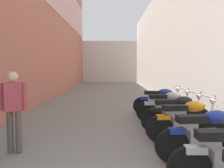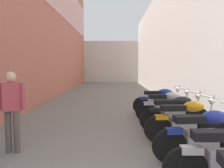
{
  "view_description": "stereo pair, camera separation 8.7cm",
  "coord_description": "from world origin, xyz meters",
  "px_view_note": "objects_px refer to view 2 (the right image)",
  "views": [
    {
      "loc": [
        0.25,
        -1.24,
        1.66
      ],
      "look_at": [
        0.26,
        6.6,
        1.07
      ],
      "focal_mm": 37.02,
      "sensor_mm": 36.0,
      "label": 1
    },
    {
      "loc": [
        0.34,
        -1.24,
        1.66
      ],
      "look_at": [
        0.26,
        6.6,
        1.07
      ],
      "focal_mm": 37.02,
      "sensor_mm": 36.0,
      "label": 2
    }
  ],
  "objects_px": {
    "motorcycle_sixth": "(167,105)",
    "motorcycle_seventh": "(160,100)",
    "pedestrian_mid_alley": "(12,106)",
    "motorcycle_fourth": "(186,119)",
    "motorcycle_third": "(205,133)",
    "motorcycle_fifth": "(176,112)"
  },
  "relations": [
    {
      "from": "motorcycle_third",
      "to": "motorcycle_fifth",
      "type": "distance_m",
      "value": 1.89
    },
    {
      "from": "motorcycle_fourth",
      "to": "motorcycle_fifth",
      "type": "distance_m",
      "value": 0.82
    },
    {
      "from": "motorcycle_sixth",
      "to": "motorcycle_seventh",
      "type": "relative_size",
      "value": 1.0
    },
    {
      "from": "motorcycle_sixth",
      "to": "pedestrian_mid_alley",
      "type": "height_order",
      "value": "pedestrian_mid_alley"
    },
    {
      "from": "motorcycle_sixth",
      "to": "motorcycle_seventh",
      "type": "height_order",
      "value": "same"
    },
    {
      "from": "motorcycle_fourth",
      "to": "motorcycle_fifth",
      "type": "xyz_separation_m",
      "value": [
        -0.0,
        0.82,
        0.0
      ]
    },
    {
      "from": "motorcycle_fifth",
      "to": "pedestrian_mid_alley",
      "type": "xyz_separation_m",
      "value": [
        -3.54,
        -1.51,
        0.42
      ]
    },
    {
      "from": "motorcycle_fourth",
      "to": "motorcycle_sixth",
      "type": "xyz_separation_m",
      "value": [
        0.0,
        1.83,
        0.0
      ]
    },
    {
      "from": "motorcycle_seventh",
      "to": "motorcycle_fifth",
      "type": "bearing_deg",
      "value": -90.0
    },
    {
      "from": "motorcycle_third",
      "to": "motorcycle_fourth",
      "type": "xyz_separation_m",
      "value": [
        0.0,
        1.07,
        0.0
      ]
    },
    {
      "from": "motorcycle_seventh",
      "to": "pedestrian_mid_alley",
      "type": "relative_size",
      "value": 1.18
    },
    {
      "from": "motorcycle_third",
      "to": "motorcycle_sixth",
      "type": "xyz_separation_m",
      "value": [
        0.0,
        2.91,
        0.0
      ]
    },
    {
      "from": "motorcycle_seventh",
      "to": "motorcycle_sixth",
      "type": "bearing_deg",
      "value": -90.0
    },
    {
      "from": "motorcycle_fifth",
      "to": "motorcycle_fourth",
      "type": "bearing_deg",
      "value": -90.0
    },
    {
      "from": "motorcycle_third",
      "to": "pedestrian_mid_alley",
      "type": "height_order",
      "value": "pedestrian_mid_alley"
    },
    {
      "from": "motorcycle_fourth",
      "to": "motorcycle_seventh",
      "type": "relative_size",
      "value": 1.0
    },
    {
      "from": "motorcycle_fifth",
      "to": "pedestrian_mid_alley",
      "type": "bearing_deg",
      "value": -156.89
    },
    {
      "from": "motorcycle_fourth",
      "to": "motorcycle_sixth",
      "type": "bearing_deg",
      "value": 90.0
    },
    {
      "from": "motorcycle_fifth",
      "to": "motorcycle_sixth",
      "type": "relative_size",
      "value": 1.0
    },
    {
      "from": "motorcycle_third",
      "to": "motorcycle_fourth",
      "type": "relative_size",
      "value": 1.0
    },
    {
      "from": "motorcycle_third",
      "to": "motorcycle_fifth",
      "type": "xyz_separation_m",
      "value": [
        -0.0,
        1.89,
        0.0
      ]
    },
    {
      "from": "motorcycle_fifth",
      "to": "motorcycle_seventh",
      "type": "bearing_deg",
      "value": 90.0
    }
  ]
}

